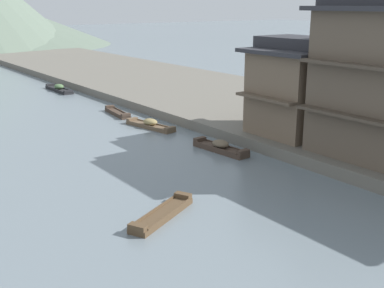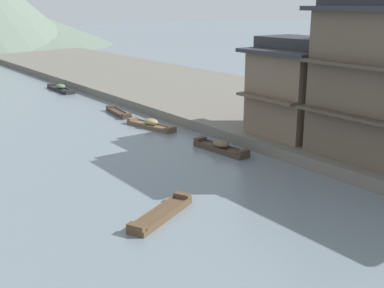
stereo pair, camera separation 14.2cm
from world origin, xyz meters
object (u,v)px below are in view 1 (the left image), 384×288
(boat_moored_far, at_px, (150,125))
(boat_crossing_west, at_px, (220,147))
(house_waterfront_second, at_px, (379,79))
(house_waterfront_tall, at_px, (299,87))
(boat_moored_nearest, at_px, (59,89))
(boat_midriver_upstream, at_px, (118,113))
(boat_midriver_drifting, at_px, (162,214))

(boat_moored_far, xyz_separation_m, boat_crossing_west, (0.38, -7.71, 0.03))
(house_waterfront_second, distance_m, house_waterfront_tall, 6.15)
(boat_crossing_west, bearing_deg, boat_moored_nearest, 89.71)
(boat_midriver_upstream, height_order, boat_crossing_west, boat_crossing_west)
(boat_midriver_upstream, xyz_separation_m, house_waterfront_second, (4.98, -20.49, 4.87))
(boat_midriver_upstream, distance_m, house_waterfront_tall, 15.95)
(boat_moored_nearest, distance_m, house_waterfront_tall, 28.91)
(boat_moored_far, xyz_separation_m, boat_midriver_upstream, (0.12, 5.38, -0.08))
(house_waterfront_tall, bearing_deg, boat_moored_far, 122.03)
(house_waterfront_tall, bearing_deg, house_waterfront_second, -95.76)
(boat_crossing_west, bearing_deg, house_waterfront_second, -57.43)
(boat_midriver_drifting, bearing_deg, boat_moored_nearest, 75.72)
(boat_moored_nearest, relative_size, house_waterfront_second, 0.62)
(boat_moored_nearest, relative_size, house_waterfront_tall, 0.82)
(boat_moored_far, relative_size, house_waterfront_tall, 0.70)
(boat_moored_nearest, xyz_separation_m, boat_moored_far, (-0.51, -19.11, -0.01))
(boat_midriver_upstream, bearing_deg, boat_midriver_drifting, -112.62)
(boat_moored_far, relative_size, house_waterfront_second, 0.53)
(boat_midriver_drifting, xyz_separation_m, boat_midriver_upstream, (7.97, 19.14, 0.00))
(boat_moored_far, distance_m, house_waterfront_tall, 11.32)
(boat_crossing_west, bearing_deg, boat_midriver_drifting, -143.68)
(boat_midriver_upstream, distance_m, boat_crossing_west, 13.09)
(boat_moored_far, height_order, house_waterfront_second, house_waterfront_second)
(boat_moored_nearest, bearing_deg, house_waterfront_tall, -79.57)
(boat_moored_nearest, height_order, boat_midriver_drifting, boat_moored_nearest)
(boat_midriver_drifting, distance_m, boat_crossing_west, 10.21)
(boat_moored_nearest, distance_m, boat_midriver_drifting, 33.91)
(boat_midriver_upstream, height_order, house_waterfront_second, house_waterfront_second)
(boat_midriver_upstream, bearing_deg, boat_moored_nearest, 88.38)
(boat_midriver_drifting, relative_size, house_waterfront_second, 0.46)
(boat_moored_far, relative_size, boat_midriver_drifting, 1.15)
(boat_moored_far, bearing_deg, boat_midriver_upstream, 88.68)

